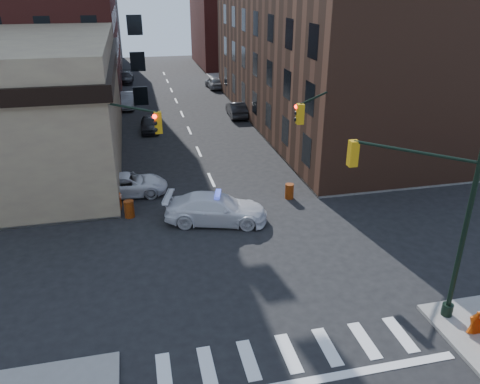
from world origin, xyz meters
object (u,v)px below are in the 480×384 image
pedestrian_a (94,183)px  barricade_nw_a (111,202)px  pedestrian_b (73,199)px  barrel_bank (129,209)px  parked_car_wnear (149,124)px  parked_car_enear (236,109)px  police_car (216,209)px  parked_car_wfar (126,100)px  barrel_road (289,191)px  pickup (127,184)px

pedestrian_a → barricade_nw_a: 2.27m
pedestrian_b → barrel_bank: 3.31m
parked_car_wnear → parked_car_enear: bearing=21.9°
parked_car_enear → barricade_nw_a: parked_car_enear is taller
parked_car_enear → police_car: bearing=76.9°
barrel_bank → barricade_nw_a: barricade_nw_a is taller
parked_car_wnear → parked_car_wfar: 9.77m
pedestrian_b → barrel_road: 12.87m
pickup → parked_car_wfar: (0.06, 23.27, 0.10)m
parked_car_enear → barrel_road: parked_car_enear is taller
barrel_bank → barricade_nw_a: 1.33m
parked_car_wfar → parked_car_enear: parked_car_wfar is taller
barrel_bank → barricade_nw_a: size_ratio=0.78×
police_car → barrel_bank: size_ratio=5.64×
police_car → barricade_nw_a: 6.30m
pedestrian_a → barrel_bank: bearing=-57.1°
parked_car_wnear → barricade_nw_a: parked_car_wnear is taller
parked_car_wfar → pickup: bearing=-87.4°
pedestrian_b → barrel_bank: (3.09, -1.07, -0.48)m
parked_car_wfar → barricade_nw_a: (-1.00, -25.59, -0.17)m
parked_car_wfar → barrel_road: 27.83m
pickup → pedestrian_a: (-1.96, -0.35, 0.41)m
pedestrian_b → barrel_bank: bearing=-26.3°
pedestrian_a → barrel_road: pedestrian_a is taller
police_car → parked_car_wfar: bearing=25.2°
pickup → barricade_nw_a: 2.51m
parked_car_enear → barricade_nw_a: 22.62m
parked_car_wnear → barrel_road: size_ratio=4.09×
parked_car_wnear → parked_car_enear: 9.37m
police_car → pedestrian_a: bearing=71.7°
barrel_road → barricade_nw_a: barricade_nw_a is taller
parked_car_enear → pedestrian_b: size_ratio=2.71×
pickup → barricade_nw_a: (-0.94, -2.33, -0.07)m
pickup → parked_car_enear: size_ratio=1.11×
parked_car_wfar → pedestrian_a: size_ratio=2.54×
parked_car_wnear → parked_car_wfar: bearing=102.9°
pedestrian_a → barrel_bank: (2.02, -2.85, -0.60)m
pickup → parked_car_wfar: bearing=1.7°
pedestrian_a → barrel_road: bearing=-14.2°
pickup → barrel_bank: pickup is taller
parked_car_enear → barrel_road: (-0.99, -19.80, -0.27)m
pickup → parked_car_wnear: size_ratio=1.29×
barrel_road → pickup: bearing=164.1°
police_car → parked_car_wfar: 28.56m
parked_car_enear → pedestrian_b: 23.61m
pickup → parked_car_enear: bearing=-30.6°
parked_car_wnear → pedestrian_b: 16.63m
parked_car_enear → pedestrian_a: pedestrian_a is taller
pickup → barrel_bank: size_ratio=4.99×
parked_car_wnear → barrel_bank: parked_car_wnear is taller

